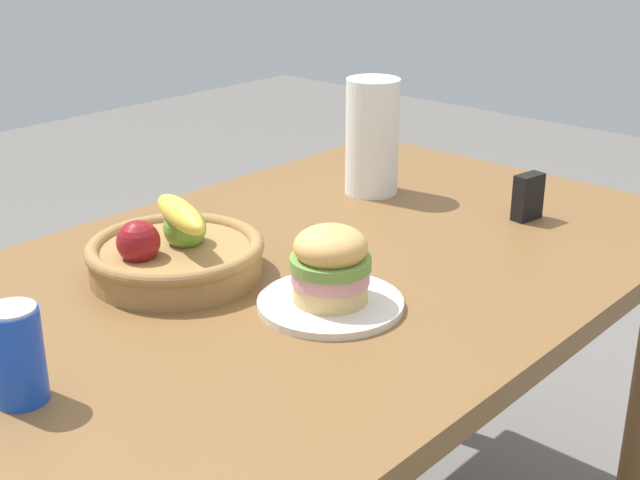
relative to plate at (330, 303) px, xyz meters
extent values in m
cube|color=brown|center=(0.14, 0.14, -0.03)|extent=(1.40, 0.90, 0.04)
cylinder|color=brown|center=(0.76, 0.51, -0.40)|extent=(0.07, 0.07, 0.71)
cylinder|color=silver|center=(0.00, 0.00, 0.00)|extent=(0.22, 0.22, 0.01)
cylinder|color=#E5BC75|center=(0.00, 0.00, 0.02)|extent=(0.11, 0.11, 0.03)
cylinder|color=pink|center=(0.00, 0.00, 0.05)|extent=(0.12, 0.12, 0.02)
cylinder|color=olive|center=(0.00, 0.00, 0.07)|extent=(0.12, 0.12, 0.02)
ellipsoid|color=#EAAD5D|center=(0.00, 0.00, 0.09)|extent=(0.11, 0.11, 0.06)
cylinder|color=blue|center=(-0.45, 0.11, 0.05)|extent=(0.07, 0.07, 0.12)
cylinder|color=silver|center=(-0.45, 0.11, 0.12)|extent=(0.06, 0.06, 0.00)
cylinder|color=#9E7542|center=(-0.08, 0.27, 0.02)|extent=(0.28, 0.28, 0.05)
torus|color=#9E7542|center=(-0.08, 0.27, 0.04)|extent=(0.29, 0.29, 0.02)
sphere|color=#6BAD38|center=(-0.06, 0.27, 0.07)|extent=(0.07, 0.07, 0.07)
sphere|color=maroon|center=(-0.14, 0.27, 0.07)|extent=(0.07, 0.07, 0.07)
ellipsoid|color=yellow|center=(-0.08, 0.25, 0.10)|extent=(0.11, 0.18, 0.06)
cylinder|color=white|center=(0.47, 0.30, 0.11)|extent=(0.11, 0.11, 0.24)
cube|color=black|center=(0.54, -0.03, 0.04)|extent=(0.06, 0.04, 0.09)
camera|label=1|loc=(-0.89, -0.78, 0.57)|focal=48.48mm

